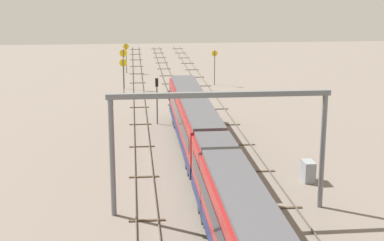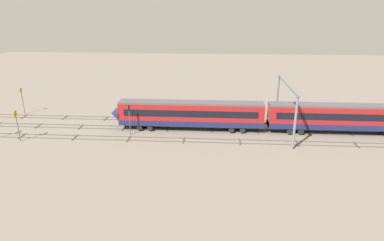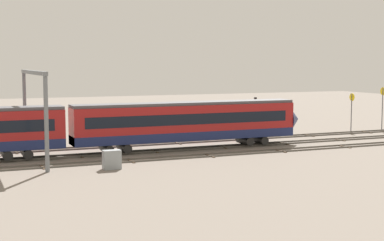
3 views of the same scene
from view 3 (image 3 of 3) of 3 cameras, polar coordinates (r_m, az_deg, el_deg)
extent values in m
plane|color=slate|center=(60.09, -3.68, -3.01)|extent=(190.82, 190.82, 0.00)
cube|color=#59544C|center=(54.96, -1.80, -3.74)|extent=(174.82, 0.07, 0.16)
cube|color=#59544C|center=(56.28, -2.32, -3.51)|extent=(174.82, 0.07, 0.16)
cube|color=#473828|center=(52.68, -14.32, -4.37)|extent=(0.24, 2.40, 0.08)
cube|color=#473828|center=(54.37, -5.99, -3.91)|extent=(0.24, 2.40, 0.08)
cube|color=#473828|center=(57.13, 1.67, -3.42)|extent=(0.24, 2.40, 0.08)
cube|color=#473828|center=(60.80, 8.52, -2.92)|extent=(0.24, 2.40, 0.08)
cube|color=#473828|center=(65.25, 14.50, -2.45)|extent=(0.24, 2.40, 0.08)
cube|color=#59544C|center=(59.40, -3.45, -3.03)|extent=(174.82, 0.07, 0.16)
cube|color=#59544C|center=(60.74, -3.90, -2.84)|extent=(174.82, 0.07, 0.16)
cube|color=#473828|center=(58.08, -10.80, -3.36)|extent=(0.24, 2.40, 0.08)
cube|color=#473828|center=(60.08, -3.68, -2.97)|extent=(0.24, 2.40, 0.08)
cube|color=#473828|center=(62.94, 2.88, -2.57)|extent=(0.24, 2.40, 0.08)
cube|color=#473828|center=(66.55, 8.80, -2.18)|extent=(0.24, 2.40, 0.08)
cube|color=#473828|center=(70.79, 14.05, -1.81)|extent=(0.24, 2.40, 0.08)
cube|color=#59544C|center=(63.90, -4.87, -2.42)|extent=(174.82, 0.07, 0.16)
cube|color=#59544C|center=(65.26, -5.26, -2.26)|extent=(174.82, 0.07, 0.16)
cube|color=#473828|center=(61.93, -16.72, -2.94)|extent=(0.24, 2.40, 0.08)
cube|color=#473828|center=(63.41, -8.84, -2.57)|extent=(0.24, 2.40, 0.08)
cube|color=#473828|center=(66.02, -1.45, -2.18)|extent=(0.24, 2.40, 0.08)
cube|color=#473828|center=(69.64, 5.27, -1.79)|extent=(0.24, 2.40, 0.08)
cube|color=#473828|center=(74.12, 11.25, -1.42)|extent=(0.24, 2.40, 0.08)
cube|color=#473828|center=(79.31, 16.50, -1.08)|extent=(0.24, 2.40, 0.08)
cube|color=maroon|center=(60.98, -0.51, -0.16)|extent=(24.00, 2.90, 3.60)
cube|color=navy|center=(61.13, -0.50, -1.42)|extent=(24.00, 2.94, 0.90)
cube|color=#4C4C51|center=(60.81, -0.51, 1.67)|extent=(24.00, 2.50, 0.30)
cube|color=black|center=(59.59, 0.03, 0.12)|extent=(22.00, 0.04, 1.10)
cube|color=black|center=(62.28, -1.01, 0.36)|extent=(22.00, 0.04, 1.10)
cylinder|color=black|center=(58.58, -8.30, -2.68)|extent=(0.90, 2.70, 0.90)
cylinder|color=black|center=(59.05, -6.61, -2.59)|extent=(0.90, 2.70, 0.90)
cylinder|color=black|center=(64.10, 5.12, -1.92)|extent=(0.90, 2.70, 0.90)
cylinder|color=black|center=(64.95, 6.52, -1.84)|extent=(0.90, 2.70, 0.90)
cylinder|color=black|center=(57.00, -17.55, -3.12)|extent=(0.90, 2.70, 0.90)
cylinder|color=black|center=(57.19, -15.75, -3.04)|extent=(0.90, 2.70, 0.90)
cone|color=navy|center=(66.87, 9.70, 0.12)|extent=(1.60, 3.24, 3.24)
cylinder|color=slate|center=(49.73, -13.94, -0.37)|extent=(0.36, 0.36, 7.95)
cylinder|color=slate|center=(63.77, -15.91, 0.88)|extent=(0.36, 0.36, 7.95)
cube|color=slate|center=(56.51, -15.16, 4.53)|extent=(0.40, 14.83, 0.35)
cylinder|color=#4C4C51|center=(80.10, 15.20, 0.76)|extent=(0.12, 0.12, 4.94)
cylinder|color=yellow|center=(79.98, 15.26, 2.20)|extent=(0.05, 1.01, 1.01)
cube|color=black|center=(80.00, 15.28, 2.20)|extent=(0.02, 0.46, 0.12)
cylinder|color=#4C4C51|center=(83.32, 17.98, 1.11)|extent=(0.12, 0.12, 5.64)
cylinder|color=yellow|center=(83.20, 18.05, 2.71)|extent=(0.05, 1.08, 1.08)
cube|color=black|center=(83.22, 18.07, 2.71)|extent=(0.02, 0.49, 0.12)
cylinder|color=#4C4C51|center=(67.87, 6.15, -0.26)|extent=(0.14, 0.14, 4.16)
cube|color=black|center=(67.66, 6.17, 1.88)|extent=(0.20, 0.32, 0.90)
sphere|color=green|center=(67.70, 6.25, 2.05)|extent=(0.20, 0.20, 0.20)
sphere|color=#262626|center=(67.72, 6.25, 1.71)|extent=(0.20, 0.20, 0.20)
cube|color=gray|center=(50.50, -7.79, -3.78)|extent=(1.51, 0.85, 1.63)
cube|color=#333333|center=(50.66, -6.95, -3.46)|extent=(0.02, 0.59, 0.24)
camera|label=1|loc=(68.65, -48.89, 9.11)|focal=54.62mm
camera|label=2|loc=(110.31, -12.86, 11.14)|focal=30.66mm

